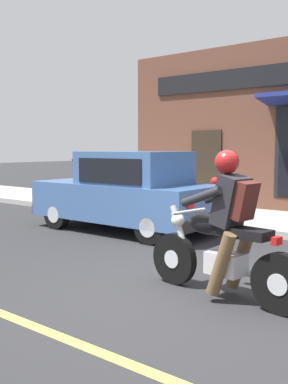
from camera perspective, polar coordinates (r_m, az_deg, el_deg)
The scene contains 5 objects.
ground_plane at distance 5.32m, azimuth 6.30°, elevation -12.37°, with size 80.00×80.00×0.00m, color #2B2B2D.
sidewalk_curb at distance 10.80m, azimuth 6.46°, elevation -2.76°, with size 2.60×22.00×0.14m, color #ADAAA3.
motorcycle_with_rider at distance 4.96m, azimuth 10.14°, elevation -5.66°, with size 0.62×2.02×1.62m.
car_hatchback at distance 8.84m, azimuth -2.17°, elevation -0.06°, with size 1.66×3.79×1.57m.
fire_hydrant at distance 9.73m, azimuth 9.01°, elevation -0.75°, with size 0.36×0.24×0.88m.
Camera 1 is at (-4.28, -2.71, 1.64)m, focal length 42.00 mm.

